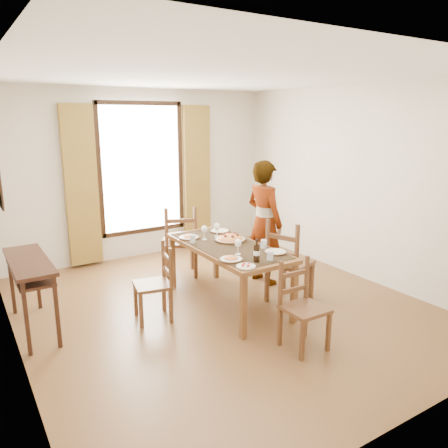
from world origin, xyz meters
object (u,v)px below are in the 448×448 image
console_table (29,270)px  pasta_platter (230,237)px  dining_table (228,251)px  man (264,223)px

console_table → pasta_platter: (2.27, -0.40, 0.12)m
dining_table → console_table: bearing=165.9°
man → dining_table: bearing=108.5°
dining_table → pasta_platter: 0.22m
dining_table → man: bearing=23.9°
console_table → pasta_platter: bearing=-10.0°
console_table → man: bearing=-3.3°
console_table → dining_table: 2.21m
dining_table → pasta_platter: size_ratio=4.50×
pasta_platter → dining_table: bearing=-132.3°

